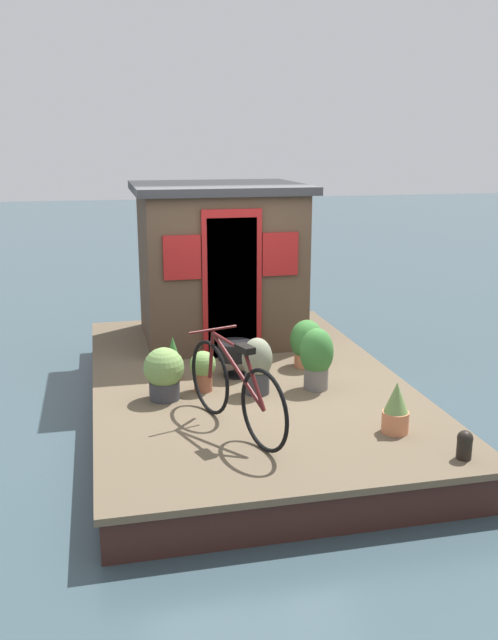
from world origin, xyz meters
name	(u,v)px	position (x,y,z in m)	size (l,w,h in m)	color
ground_plane	(245,410)	(0.00, 0.00, 0.00)	(60.00, 60.00, 0.00)	#384C54
houseboat_deck	(245,393)	(0.00, 0.00, 0.21)	(5.46, 3.36, 0.42)	brown
houseboat_cabin	(219,262)	(1.62, 0.00, 1.44)	(1.98, 2.17, 2.04)	#4C3828
bicycle	(235,389)	(-1.45, 0.41, 0.81)	(1.62, 0.66, 0.87)	black
potted_plant_thyme	(203,369)	(-0.37, 0.53, 0.66)	(0.28, 0.28, 0.43)	#935138
potted_plant_geranium	(317,357)	(-0.57, -0.65, 0.77)	(0.36, 0.36, 0.67)	slate
potted_plant_sage	(396,409)	(-1.81, -1.00, 0.64)	(0.25, 0.25, 0.48)	#C6754C
potted_plant_mint	(173,359)	(0.07, 0.80, 0.65)	(0.18, 0.18, 0.49)	#C6754C
potted_plant_ivy	(307,343)	(0.17, -0.77, 0.70)	(0.39, 0.39, 0.56)	#C6754C
potted_plant_basil	(164,372)	(-0.52, 0.96, 0.70)	(0.41, 0.41, 0.54)	#38383D
potted_plant_lavender	(257,365)	(-0.56, -0.01, 0.73)	(0.32, 0.32, 0.60)	#38383D
charcoal_grill	(236,352)	(0.02, 0.11, 0.70)	(0.40, 0.40, 0.40)	black
mooring_bollard	(465,444)	(-2.43, -1.33, 0.55)	(0.13, 0.13, 0.25)	black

